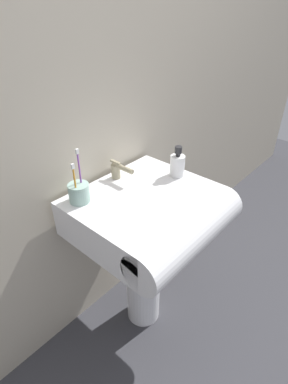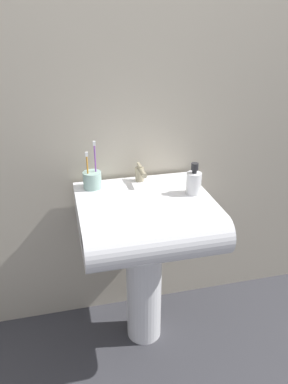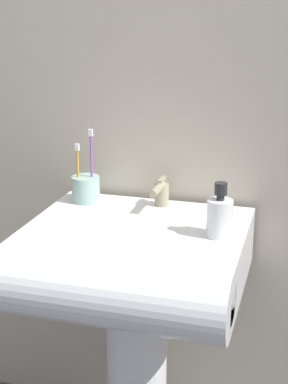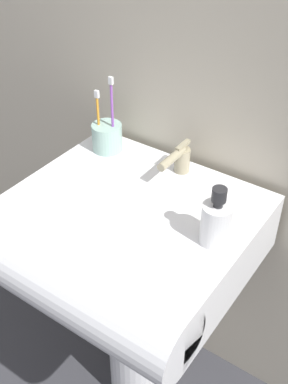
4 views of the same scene
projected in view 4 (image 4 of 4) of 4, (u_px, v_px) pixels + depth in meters
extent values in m
plane|color=#38383D|center=(137.00, 384.00, 1.64)|extent=(6.00, 6.00, 0.00)
cube|color=#B7AD99|center=(203.00, 0.00, 1.10)|extent=(5.00, 0.05, 2.40)
cylinder|color=white|center=(136.00, 326.00, 1.45)|extent=(0.17, 0.17, 0.63)
cube|color=white|center=(134.00, 228.00, 1.21)|extent=(0.58, 0.47, 0.16)
cylinder|color=white|center=(72.00, 286.00, 1.06)|extent=(0.58, 0.16, 0.16)
cylinder|color=tan|center=(182.00, 160.00, 1.25)|extent=(0.04, 0.04, 0.07)
cylinder|color=tan|center=(172.00, 158.00, 1.20)|extent=(0.02, 0.10, 0.02)
cube|color=tan|center=(183.00, 145.00, 1.23)|extent=(0.01, 0.06, 0.01)
cylinder|color=#99BFB2|center=(107.00, 137.00, 1.34)|extent=(0.08, 0.08, 0.08)
cylinder|color=orange|center=(98.00, 121.00, 1.31)|extent=(0.01, 0.01, 0.14)
cube|color=white|center=(97.00, 94.00, 1.26)|extent=(0.01, 0.01, 0.02)
cylinder|color=purple|center=(112.00, 116.00, 1.29)|extent=(0.01, 0.01, 0.19)
cube|color=white|center=(111.00, 81.00, 1.23)|extent=(0.01, 0.01, 0.02)
cylinder|color=white|center=(216.00, 224.00, 1.03)|extent=(0.07, 0.07, 0.10)
cylinder|color=#262628|center=(218.00, 203.00, 0.99)|extent=(0.02, 0.02, 0.01)
cylinder|color=#262628|center=(219.00, 195.00, 0.98)|extent=(0.03, 0.03, 0.03)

